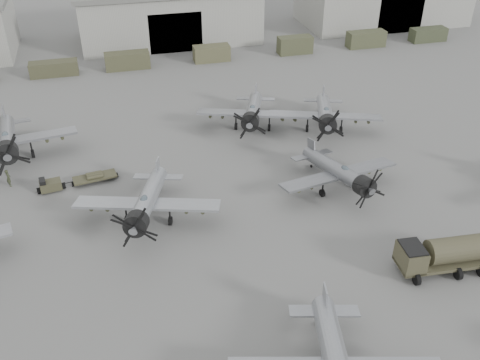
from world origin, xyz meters
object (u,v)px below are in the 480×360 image
at_px(aircraft_mid_2, 341,173).
at_px(aircraft_extra_450, 253,112).
at_px(aircraft_far_0, 7,140).
at_px(ground_crew, 8,178).
at_px(aircraft_far_1, 325,114).
at_px(aircraft_mid_1, 146,203).
at_px(tug_trailer, 68,182).
at_px(fuel_tanker, 444,253).

distance_m(aircraft_mid_2, aircraft_extra_450, 14.85).
distance_m(aircraft_far_0, ground_crew, 5.05).
height_order(aircraft_mid_2, ground_crew, aircraft_mid_2).
relative_size(aircraft_far_1, ground_crew, 7.03).
distance_m(aircraft_mid_1, aircraft_far_0, 18.80).
distance_m(aircraft_mid_2, tug_trailer, 25.61).
distance_m(aircraft_far_0, aircraft_extra_450, 25.71).
bearing_deg(tug_trailer, aircraft_mid_1, -57.98).
distance_m(tug_trailer, ground_crew, 5.62).
height_order(aircraft_far_0, fuel_tanker, aircraft_far_0).
distance_m(fuel_tanker, tug_trailer, 33.72).
relative_size(aircraft_mid_1, fuel_tanker, 1.66).
bearing_deg(aircraft_mid_1, ground_crew, 159.27).
relative_size(aircraft_far_0, aircraft_far_1, 1.11).
bearing_deg(aircraft_far_1, aircraft_far_0, -163.80).
xyz_separation_m(aircraft_far_0, aircraft_extra_450, (25.71, 0.36, -0.22)).
distance_m(aircraft_mid_2, ground_crew, 31.19).
distance_m(aircraft_extra_450, fuel_tanker, 27.09).
xyz_separation_m(aircraft_mid_1, aircraft_far_0, (-12.26, 14.25, 0.24)).
distance_m(aircraft_far_0, aircraft_far_1, 33.41).
bearing_deg(aircraft_far_0, aircraft_extra_450, -6.94).
distance_m(aircraft_far_1, fuel_tanker, 23.42).
bearing_deg(ground_crew, aircraft_extra_450, -97.93).
bearing_deg(aircraft_extra_450, aircraft_mid_2, -52.99).
distance_m(aircraft_mid_1, aircraft_extra_450, 19.86).
bearing_deg(ground_crew, tug_trailer, -126.41).
bearing_deg(aircraft_mid_2, tug_trailer, 153.30).
xyz_separation_m(aircraft_mid_1, tug_trailer, (-6.68, 7.83, -1.72)).
bearing_deg(tug_trailer, aircraft_mid_2, -25.33).
height_order(aircraft_far_0, ground_crew, aircraft_far_0).
bearing_deg(ground_crew, aircraft_far_1, -104.93).
distance_m(fuel_tanker, ground_crew, 39.09).
xyz_separation_m(aircraft_far_1, aircraft_extra_450, (-7.62, 2.59, 0.00)).
relative_size(aircraft_mid_1, ground_crew, 7.01).
bearing_deg(aircraft_far_0, fuel_tanker, -45.36).
height_order(fuel_tanker, tug_trailer, fuel_tanker).
relative_size(fuel_tanker, ground_crew, 4.21).
height_order(fuel_tanker, ground_crew, fuel_tanker).
distance_m(aircraft_mid_1, aircraft_mid_2, 17.79).
distance_m(aircraft_far_1, aircraft_extra_450, 8.05).
height_order(aircraft_mid_2, aircraft_far_1, aircraft_far_1).
height_order(aircraft_mid_2, aircraft_extra_450, aircraft_extra_450).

